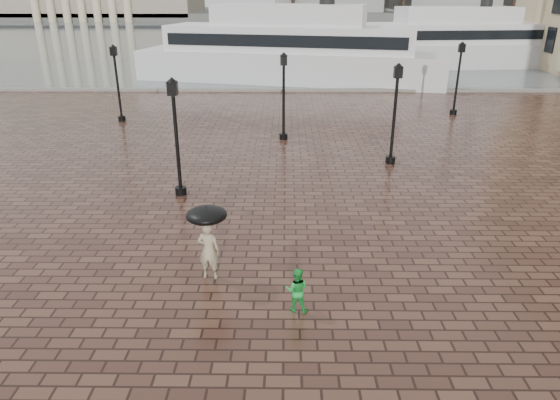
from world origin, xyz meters
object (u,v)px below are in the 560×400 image
at_px(street_lamps, 291,98).
at_px(child_pedestrian, 297,290).
at_px(ferry_far, 454,42).
at_px(adult_pedestrian, 209,250).
at_px(ferry_near, 289,50).

xyz_separation_m(street_lamps, child_pedestrian, (0.01, -15.30, -1.73)).
distance_m(street_lamps, ferry_far, 33.71).
bearing_deg(street_lamps, adult_pedestrian, -99.79).
bearing_deg(adult_pedestrian, street_lamps, -90.94).
bearing_deg(ferry_near, ferry_far, 41.03).
distance_m(street_lamps, child_pedestrian, 15.40).
bearing_deg(adult_pedestrian, child_pedestrian, 156.10).
bearing_deg(street_lamps, ferry_far, 59.14).
bearing_deg(adult_pedestrian, ferry_far, -105.87).
relative_size(adult_pedestrian, ferry_near, 0.06).
height_order(street_lamps, ferry_near, ferry_near).
bearing_deg(ferry_near, child_pedestrian, -77.31).
height_order(adult_pedestrian, child_pedestrian, adult_pedestrian).
height_order(street_lamps, child_pedestrian, street_lamps).
distance_m(street_lamps, ferry_near, 19.63).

